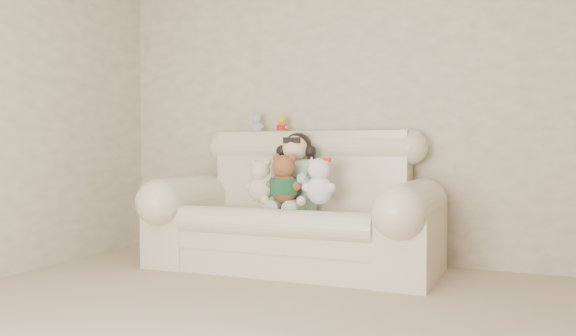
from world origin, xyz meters
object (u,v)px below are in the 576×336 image
(cream_teddy, at_px, (260,176))
(seated_child, at_px, (296,171))
(sofa, at_px, (293,199))
(white_cat, at_px, (319,176))
(brown_teddy, at_px, (284,174))

(cream_teddy, bearing_deg, seated_child, 35.13)
(sofa, xyz_separation_m, white_cat, (0.24, -0.10, 0.18))
(white_cat, bearing_deg, seated_child, 152.64)
(seated_child, relative_size, brown_teddy, 1.43)
(brown_teddy, xyz_separation_m, cream_teddy, (-0.19, -0.00, -0.02))
(sofa, height_order, seated_child, sofa)
(sofa, height_order, brown_teddy, sofa)
(brown_teddy, distance_m, white_cat, 0.26)
(cream_teddy, bearing_deg, white_cat, -8.39)
(white_cat, distance_m, cream_teddy, 0.45)
(seated_child, distance_m, white_cat, 0.31)
(brown_teddy, xyz_separation_m, white_cat, (0.26, 0.03, -0.01))
(seated_child, distance_m, brown_teddy, 0.20)
(white_cat, height_order, cream_teddy, white_cat)
(seated_child, bearing_deg, sofa, -73.23)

